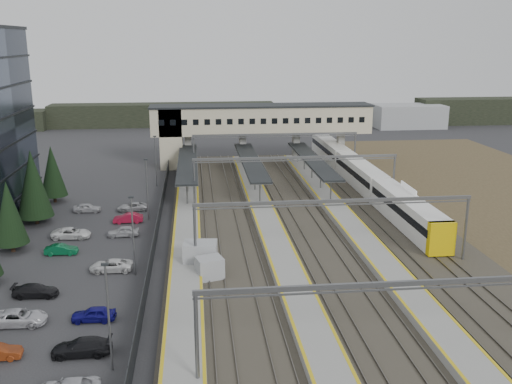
{
  "coord_description": "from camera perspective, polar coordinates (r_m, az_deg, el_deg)",
  "views": [
    {
      "loc": [
        -1.76,
        -61.54,
        22.53
      ],
      "look_at": [
        5.75,
        7.56,
        4.0
      ],
      "focal_mm": 40.0,
      "sensor_mm": 36.0,
      "label": 1
    }
  ],
  "objects": [
    {
      "name": "train",
      "position": [
        90.9,
        10.43,
        1.69
      ],
      "size": [
        2.93,
        61.24,
        3.69
      ],
      "color": "white",
      "rests_on": "ground"
    },
    {
      "name": "treeline_far",
      "position": [
        157.15,
        3.24,
        7.75
      ],
      "size": [
        170.0,
        19.0,
        7.0
      ],
      "color": "black",
      "rests_on": "ground"
    },
    {
      "name": "lampposts",
      "position": [
        65.67,
        -11.41,
        -1.46
      ],
      "size": [
        0.5,
        53.25,
        8.07
      ],
      "color": "slate",
      "rests_on": "ground"
    },
    {
      "name": "gantries",
      "position": [
        68.03,
        5.66,
        0.79
      ],
      "size": [
        28.4,
        62.28,
        7.17
      ],
      "color": "slate",
      "rests_on": "ground"
    },
    {
      "name": "rail_corridor",
      "position": [
        71.03,
        3.11,
        -3.34
      ],
      "size": [
        34.0,
        90.0,
        0.92
      ],
      "color": "#312F26",
      "rests_on": "ground"
    },
    {
      "name": "canopies",
      "position": [
        90.9,
        -0.54,
        3.12
      ],
      "size": [
        23.1,
        30.0,
        3.28
      ],
      "color": "black",
      "rests_on": "ground"
    },
    {
      "name": "fence",
      "position": [
        70.1,
        -9.79,
        -3.18
      ],
      "size": [
        0.08,
        90.0,
        2.0
      ],
      "color": "#26282B",
      "rests_on": "ground"
    },
    {
      "name": "ground",
      "position": [
        65.56,
        -4.3,
        -5.22
      ],
      "size": [
        220.0,
        220.0,
        0.0
      ],
      "primitive_type": "plane",
      "color": "#2B2B2D",
      "rests_on": "ground"
    },
    {
      "name": "car_park",
      "position": [
        58.43,
        -17.38,
        -7.83
      ],
      "size": [
        10.56,
        44.64,
        1.28
      ],
      "color": "#BAB8BE",
      "rests_on": "ground"
    },
    {
      "name": "footbridge",
      "position": [
        104.99,
        -0.98,
        6.93
      ],
      "size": [
        40.4,
        6.4,
        11.2
      ],
      "color": "beige",
      "rests_on": "ground"
    },
    {
      "name": "billboard",
      "position": [
        75.4,
        14.95,
        -0.53
      ],
      "size": [
        0.27,
        5.56,
        4.65
      ],
      "color": "slate",
      "rests_on": "ground"
    },
    {
      "name": "relay_cabin_near",
      "position": [
        58.45,
        -5.58,
        -6.34
      ],
      "size": [
        3.58,
        2.77,
        2.8
      ],
      "color": "#9D9FA2",
      "rests_on": "ground"
    },
    {
      "name": "relay_cabin_far",
      "position": [
        55.87,
        -4.67,
        -7.65
      ],
      "size": [
        2.94,
        2.67,
        2.26
      ],
      "color": "#9D9FA2",
      "rests_on": "ground"
    }
  ]
}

